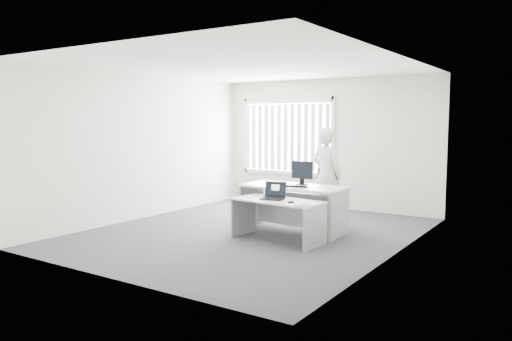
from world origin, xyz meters
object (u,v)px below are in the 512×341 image
Objects in this scene: office_chair at (325,205)px; monitor at (302,173)px; desk_far at (293,198)px; person at (326,175)px; laptop at (272,191)px; desk_near at (278,211)px.

office_chair is 1.18m from monitor.
desk_far is 0.99× the size of person.
person reaches higher than monitor.
monitor reaches higher than laptop.
laptop is at bearing -87.67° from desk_far.
laptop is (-0.06, -1.84, -0.09)m from person.
desk_near is at bearing 10.07° from laptop.
office_chair is 2.79× the size of laptop.
person reaches higher than desk_far.
monitor is at bearing 102.29° from person.
person is (0.05, -0.06, 0.58)m from office_chair.
laptop is 0.86× the size of monitor.
person is 4.35× the size of monitor.
desk_near is 4.28× the size of laptop.
person is 0.90m from monitor.
office_chair is 2.41× the size of monitor.
monitor is (-0.06, 0.92, 0.53)m from desk_near.
desk_far is (-0.12, 0.72, 0.10)m from desk_near.
office_chair is at bearing -32.56° from person.
monitor is (-0.04, -0.89, 0.11)m from person.
desk_near is 0.85× the size of desk_far.
laptop is at bearing 102.84° from person.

